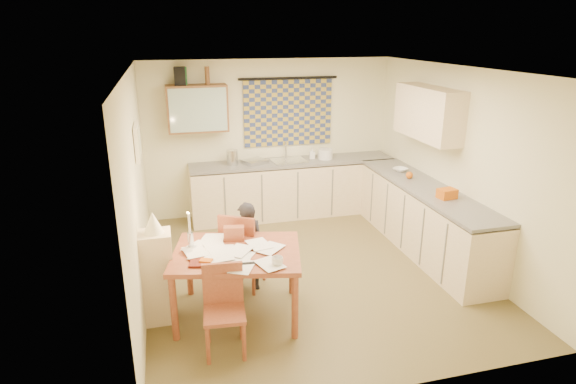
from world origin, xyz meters
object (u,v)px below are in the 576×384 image
object	(u,v)px
counter_back	(293,188)
shelf_stand	(158,277)
counter_right	(423,219)
person	(247,247)
dining_table	(238,283)
stove	(475,257)
chair_far	(243,264)

from	to	relation	value
counter_back	shelf_stand	world-z (taller)	shelf_stand
counter_right	person	bearing A→B (deg)	-169.30
counter_back	counter_right	world-z (taller)	same
dining_table	counter_right	bearing A→B (deg)	33.06
counter_right	counter_back	bearing A→B (deg)	128.68
stove	shelf_stand	bearing A→B (deg)	175.08
dining_table	shelf_stand	size ratio (longest dim) A/B	1.49
counter_right	stove	xyz separation A→B (m)	(0.00, -1.18, -0.02)
stove	shelf_stand	world-z (taller)	shelf_stand
dining_table	shelf_stand	distance (m)	0.82
chair_far	person	world-z (taller)	person
counter_right	shelf_stand	world-z (taller)	shelf_stand
counter_right	chair_far	distance (m)	2.61
shelf_stand	chair_far	bearing A→B (deg)	26.01
stove	dining_table	distance (m)	2.74
stove	person	world-z (taller)	person
counter_back	counter_right	size ratio (longest dim) A/B	1.12
counter_right	chair_far	world-z (taller)	chair_far
counter_right	person	world-z (taller)	person
chair_far	person	size ratio (longest dim) A/B	0.88
counter_right	shelf_stand	xyz separation A→B (m)	(-3.54, -0.88, 0.05)
person	shelf_stand	xyz separation A→B (m)	(-1.00, -0.40, -0.05)
person	dining_table	bearing A→B (deg)	71.78
counter_right	person	xyz separation A→B (m)	(-2.54, -0.48, 0.09)
chair_far	counter_back	bearing A→B (deg)	-88.11
counter_back	dining_table	world-z (taller)	counter_back
dining_table	person	distance (m)	0.57
counter_back	counter_right	xyz separation A→B (m)	(1.39, -1.74, -0.00)
counter_right	dining_table	world-z (taller)	counter_right
counter_back	stove	distance (m)	3.24
stove	dining_table	size ratio (longest dim) A/B	0.58
dining_table	chair_far	distance (m)	0.61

